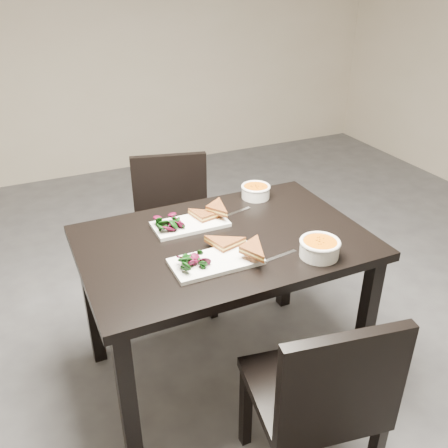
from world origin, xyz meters
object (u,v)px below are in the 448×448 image
(soup_bowl_near, at_px, (320,247))
(soup_bowl_far, at_px, (256,191))
(chair_near, at_px, (321,397))
(table, at_px, (224,258))
(plate_far, at_px, (190,224))
(chair_far, at_px, (173,223))
(plate_near, at_px, (216,262))

(soup_bowl_near, distance_m, soup_bowl_far, 0.59)
(chair_near, distance_m, soup_bowl_far, 1.08)
(table, height_order, soup_bowl_near, soup_bowl_near)
(soup_bowl_far, bearing_deg, chair_near, -105.11)
(table, xyz_separation_m, plate_far, (-0.09, 0.16, 0.11))
(chair_far, distance_m, soup_bowl_far, 0.58)
(table, relative_size, soup_bowl_far, 8.31)
(table, relative_size, plate_near, 3.44)
(chair_near, distance_m, chair_far, 1.39)
(chair_far, xyz_separation_m, soup_bowl_far, (0.31, -0.39, 0.30))
(soup_bowl_near, xyz_separation_m, soup_bowl_far, (0.03, 0.59, -0.00))
(table, height_order, plate_near, plate_near)
(table, distance_m, plate_far, 0.22)
(soup_bowl_far, bearing_deg, soup_bowl_near, -92.76)
(plate_far, bearing_deg, soup_bowl_near, -50.12)
(plate_far, bearing_deg, chair_near, -81.18)
(chair_near, xyz_separation_m, chair_far, (-0.04, 1.39, 0.00))
(table, bearing_deg, chair_near, -86.36)
(plate_far, xyz_separation_m, soup_bowl_far, (0.40, 0.14, 0.03))
(soup_bowl_far, bearing_deg, chair_far, 128.45)
(soup_bowl_near, bearing_deg, chair_near, -120.53)
(chair_far, distance_m, plate_near, 0.91)
(chair_far, bearing_deg, table, -76.64)
(table, relative_size, chair_near, 1.41)
(plate_near, height_order, soup_bowl_far, soup_bowl_far)
(chair_near, distance_m, plate_near, 0.62)
(plate_near, bearing_deg, chair_far, 82.44)
(plate_near, relative_size, plate_far, 1.06)
(chair_near, bearing_deg, soup_bowl_far, 84.38)
(chair_far, bearing_deg, plate_far, -86.25)
(chair_near, relative_size, soup_bowl_near, 5.26)
(chair_far, relative_size, plate_far, 2.59)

